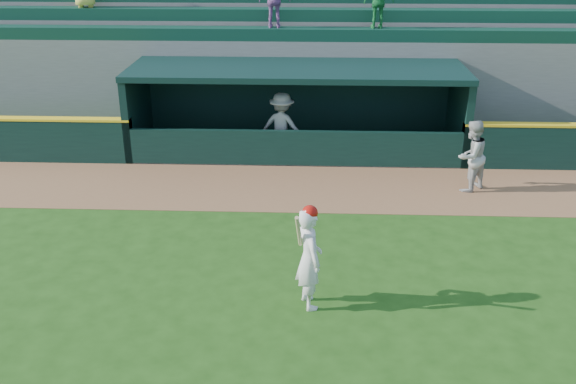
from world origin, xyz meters
name	(u,v)px	position (x,y,z in m)	size (l,w,h in m)	color
ground	(284,292)	(0.00, 0.00, 0.00)	(120.00, 120.00, 0.00)	#1E4511
warning_track	(293,188)	(0.00, 4.90, 0.01)	(40.00, 3.00, 0.01)	brown
dugout_player_front	(471,156)	(4.37, 4.96, 0.90)	(0.87, 0.68, 1.80)	#A8A8A3
dugout_player_inside	(282,126)	(-0.39, 7.03, 0.95)	(1.23, 0.70, 1.90)	#969691
dugout	(297,103)	(0.00, 8.00, 1.36)	(9.40, 2.80, 2.46)	#61615C
stands	(301,39)	(0.02, 12.57, 2.41)	(34.50, 6.25, 7.61)	slate
batter_at_plate	(309,257)	(0.44, -0.39, 0.96)	(0.64, 0.88, 1.93)	silver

